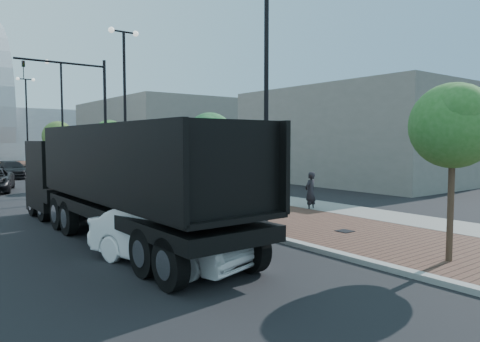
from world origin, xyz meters
TOP-DOWN VIEW (x-y plane):
  - sidewalk at (3.50, 40.00)m, footprint 7.00×140.00m
  - concrete_strip at (6.20, 40.00)m, footprint 2.40×140.00m
  - curb at (0.00, 40.00)m, footprint 0.30×140.00m
  - dump_truck at (-3.90, 14.09)m, footprint 2.80×13.62m
  - white_sedan at (-4.05, 8.38)m, footprint 2.89×4.89m
  - dark_car_far at (-2.05, 39.48)m, footprint 2.25×4.97m
  - pedestrian at (5.12, 12.19)m, footprint 0.71×0.53m
  - streetlight_1 at (0.49, 10.00)m, footprint 1.44×0.56m
  - streetlight_2 at (0.60, 22.00)m, footprint 1.72×0.56m
  - streetlight_3 at (0.49, 34.00)m, footprint 1.44×0.56m
  - streetlight_4 at (0.60, 46.00)m, footprint 1.72×0.56m
  - traffic_mast at (-0.30, 25.00)m, footprint 5.09×0.20m
  - tree_0 at (1.65, 4.02)m, footprint 2.22×2.14m
  - tree_1 at (1.65, 15.02)m, footprint 2.30×2.24m
  - tree_2 at (1.65, 27.02)m, footprint 2.21×2.13m
  - tree_3 at (1.65, 39.02)m, footprint 2.66×2.66m
  - commercial_block_ne at (16.00, 50.00)m, footprint 12.00×22.00m
  - commercial_block_e at (18.00, 20.00)m, footprint 10.00×16.00m
  - utility_cover_1 at (2.40, 8.00)m, footprint 0.50×0.50m
  - utility_cover_2 at (2.40, 19.00)m, footprint 0.50×0.50m

SIDE VIEW (x-z plane):
  - sidewalk at x=3.50m, z-range 0.00..0.12m
  - concrete_strip at x=6.20m, z-range 0.00..0.13m
  - curb at x=0.00m, z-range 0.00..0.14m
  - utility_cover_1 at x=2.40m, z-range 0.12..0.14m
  - utility_cover_2 at x=2.40m, z-range 0.12..0.14m
  - dark_car_far at x=-2.05m, z-range 0.00..1.41m
  - white_sedan at x=-4.05m, z-range 0.00..1.52m
  - pedestrian at x=5.12m, z-range 0.00..1.77m
  - dump_truck at x=-3.90m, z-range -0.29..3.35m
  - tree_1 at x=1.65m, z-range 1.08..5.50m
  - tree_2 at x=1.65m, z-range 1.18..5.69m
  - commercial_block_e at x=18.00m, z-range 0.00..7.00m
  - tree_3 at x=1.65m, z-range 1.08..5.93m
  - tree_0 at x=1.65m, z-range 1.23..5.86m
  - commercial_block_ne at x=16.00m, z-range 0.00..8.00m
  - streetlight_1 at x=0.49m, z-range -0.26..8.95m
  - streetlight_3 at x=0.49m, z-range -0.26..8.95m
  - streetlight_2 at x=0.60m, z-range 0.18..9.46m
  - streetlight_4 at x=0.60m, z-range 0.18..9.46m
  - traffic_mast at x=-0.30m, z-range 0.98..8.98m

